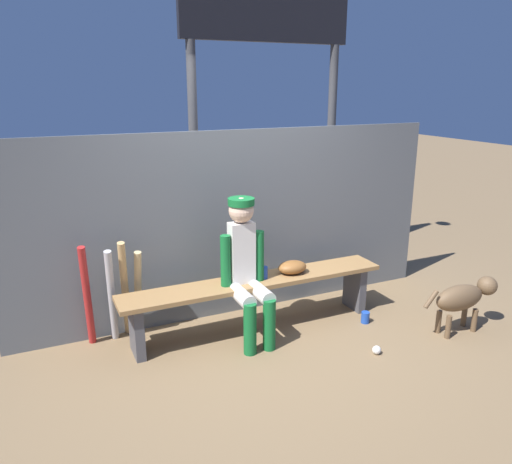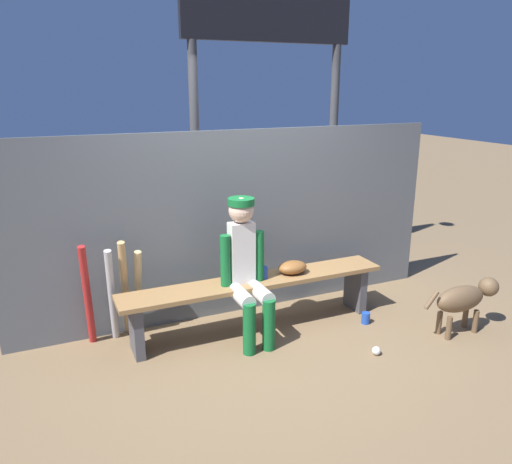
# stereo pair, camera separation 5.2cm
# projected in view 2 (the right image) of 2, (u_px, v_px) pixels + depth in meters

# --- Properties ---
(ground_plane) EXTENTS (30.00, 30.00, 0.00)m
(ground_plane) POSITION_uv_depth(u_px,v_px,m) (256.00, 329.00, 4.65)
(ground_plane) COLOR brown
(chainlink_fence) EXTENTS (4.32, 0.03, 1.80)m
(chainlink_fence) POSITION_uv_depth(u_px,v_px,m) (237.00, 224.00, 4.80)
(chainlink_fence) COLOR #595E63
(chainlink_fence) RESTS_ON ground_plane
(dugout_bench) EXTENTS (2.50, 0.36, 0.50)m
(dugout_bench) POSITION_uv_depth(u_px,v_px,m) (256.00, 291.00, 4.54)
(dugout_bench) COLOR olive
(dugout_bench) RESTS_ON ground_plane
(player_seated) EXTENTS (0.41, 0.55, 1.27)m
(player_seated) POSITION_uv_depth(u_px,v_px,m) (246.00, 265.00, 4.31)
(player_seated) COLOR silver
(player_seated) RESTS_ON ground_plane
(baseball_glove) EXTENTS (0.28, 0.20, 0.12)m
(baseball_glove) POSITION_uv_depth(u_px,v_px,m) (293.00, 267.00, 4.64)
(baseball_glove) COLOR brown
(baseball_glove) RESTS_ON dugout_bench
(bat_wood_natural) EXTENTS (0.09, 0.22, 0.82)m
(bat_wood_natural) POSITION_uv_depth(u_px,v_px,m) (138.00, 292.00, 4.45)
(bat_wood_natural) COLOR tan
(bat_wood_natural) RESTS_ON ground_plane
(bat_wood_tan) EXTENTS (0.12, 0.28, 0.94)m
(bat_wood_tan) POSITION_uv_depth(u_px,v_px,m) (125.00, 289.00, 4.38)
(bat_wood_tan) COLOR tan
(bat_wood_tan) RESTS_ON ground_plane
(bat_aluminum_silver) EXTENTS (0.10, 0.25, 0.89)m
(bat_aluminum_silver) POSITION_uv_depth(u_px,v_px,m) (112.00, 295.00, 4.30)
(bat_aluminum_silver) COLOR #B7B7BC
(bat_aluminum_silver) RESTS_ON ground_plane
(bat_aluminum_red) EXTENTS (0.10, 0.23, 0.94)m
(bat_aluminum_red) POSITION_uv_depth(u_px,v_px,m) (87.00, 296.00, 4.22)
(bat_aluminum_red) COLOR #B22323
(bat_aluminum_red) RESTS_ON ground_plane
(baseball) EXTENTS (0.07, 0.07, 0.07)m
(baseball) POSITION_uv_depth(u_px,v_px,m) (376.00, 351.00, 4.20)
(baseball) COLOR white
(baseball) RESTS_ON ground_plane
(cup_on_ground) EXTENTS (0.08, 0.08, 0.11)m
(cup_on_ground) POSITION_uv_depth(u_px,v_px,m) (366.00, 318.00, 4.75)
(cup_on_ground) COLOR #1E47AD
(cup_on_ground) RESTS_ON ground_plane
(cup_on_bench) EXTENTS (0.08, 0.08, 0.11)m
(cup_on_bench) POSITION_uv_depth(u_px,v_px,m) (263.00, 273.00, 4.53)
(cup_on_bench) COLOR #1E47AD
(cup_on_bench) RESTS_ON dugout_bench
(scoreboard) EXTENTS (2.25, 0.27, 3.83)m
(scoreboard) POSITION_uv_depth(u_px,v_px,m) (274.00, 36.00, 5.37)
(scoreboard) COLOR #3F3F42
(scoreboard) RESTS_ON ground_plane
(dog) EXTENTS (0.84, 0.20, 0.49)m
(dog) POSITION_uv_depth(u_px,v_px,m) (465.00, 298.00, 4.51)
(dog) COLOR brown
(dog) RESTS_ON ground_plane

